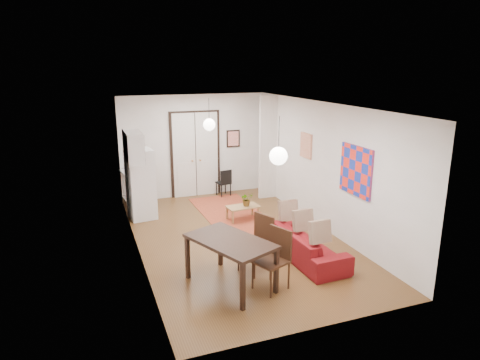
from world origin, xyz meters
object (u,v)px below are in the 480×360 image
object	(u,v)px
kitchen_counter	(137,185)
fridge	(141,184)
black_side_chair	(223,180)
sofa	(306,245)
dining_table	(230,245)
dining_chair_near	(253,238)
dining_chair_far	(268,253)
coffee_table	(243,208)

from	to	relation	value
kitchen_counter	fridge	world-z (taller)	fridge
black_side_chair	sofa	bearing A→B (deg)	80.82
dining_table	dining_chair_near	bearing A→B (deg)	37.28
fridge	dining_chair_far	size ratio (longest dim) A/B	1.65
fridge	dining_chair_near	distance (m)	3.82
dining_chair_far	black_side_chair	distance (m)	5.42
dining_chair_near	dining_chair_far	size ratio (longest dim) A/B	1.00
fridge	dining_table	bearing A→B (deg)	-84.46
fridge	dining_chair_far	distance (m)	4.47
fridge	black_side_chair	bearing A→B (deg)	17.01
sofa	dining_chair_near	distance (m)	1.18
coffee_table	dining_table	xyz separation A→B (m)	(-1.35, -2.96, 0.45)
dining_chair_near	kitchen_counter	bearing A→B (deg)	177.14
sofa	fridge	distance (m)	4.42
dining_chair_near	coffee_table	bearing A→B (deg)	140.58
sofa	dining_table	size ratio (longest dim) A/B	1.15
coffee_table	kitchen_counter	xyz separation A→B (m)	(-2.30, 1.77, 0.33)
dining_table	dining_chair_near	distance (m)	0.77
coffee_table	sofa	bearing A→B (deg)	-81.10
coffee_table	kitchen_counter	bearing A→B (deg)	142.35
sofa	dining_chair_near	xyz separation A→B (m)	(-1.14, -0.02, 0.31)
kitchen_counter	black_side_chair	world-z (taller)	kitchen_counter
dining_chair_near	black_side_chair	xyz separation A→B (m)	(0.93, 4.64, -0.16)
coffee_table	kitchen_counter	world-z (taller)	kitchen_counter
sofa	dining_table	world-z (taller)	dining_table
fridge	dining_chair_near	size ratio (longest dim) A/B	1.65
dining_chair_near	dining_chair_far	distance (m)	0.70
sofa	kitchen_counter	world-z (taller)	kitchen_counter
dining_table	sofa	bearing A→B (deg)	15.29
black_side_chair	dining_chair_far	bearing A→B (deg)	68.36
coffee_table	black_side_chair	distance (m)	2.15
kitchen_counter	dining_table	world-z (taller)	kitchen_counter
dining_table	dining_chair_near	world-z (taller)	dining_chair_near
kitchen_counter	dining_table	size ratio (longest dim) A/B	0.76
dining_chair_far	dining_table	bearing A→B (deg)	-134.83
coffee_table	dining_table	size ratio (longest dim) A/B	0.46
fridge	kitchen_counter	bearing A→B (deg)	82.00
kitchen_counter	coffee_table	bearing A→B (deg)	-45.65
dining_table	black_side_chair	world-z (taller)	dining_table
fridge	black_side_chair	distance (m)	2.77
kitchen_counter	black_side_chair	bearing A→B (deg)	0.31
coffee_table	dining_chair_far	bearing A→B (deg)	-103.17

